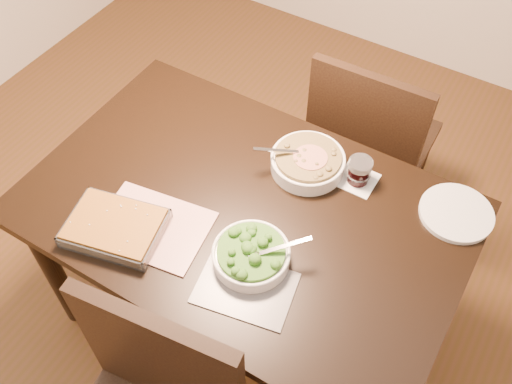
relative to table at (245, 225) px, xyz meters
The scene contains 11 objects.
ground 0.65m from the table, ahead, with size 4.00×4.00×0.00m, color #4E3316.
table is the anchor object (origin of this frame).
magazine_a 0.31m from the table, 133.68° to the right, with size 0.34×0.25×0.01m, color #9F2D31.
magazine_b 0.31m from the table, 57.23° to the right, with size 0.28×0.20×0.00m, color #232229.
coaster 0.40m from the table, 48.16° to the left, with size 0.12×0.12×0.00m, color white.
stew_bowl 0.30m from the table, 69.59° to the left, with size 0.25×0.25×0.09m.
broccoli_bowl 0.24m from the table, 51.82° to the right, with size 0.23×0.23×0.09m.
baking_dish 0.42m from the table, 135.12° to the right, with size 0.33×0.27×0.05m.
wine_tumbler 0.42m from the table, 48.16° to the left, with size 0.08×0.08×0.09m.
dinner_plate 0.68m from the table, 28.85° to the left, with size 0.23×0.23×0.02m, color silver.
chair_far 0.72m from the table, 76.67° to the left, with size 0.46×0.46×0.96m.
Camera 1 is at (0.60, -0.92, 2.20)m, focal length 40.00 mm.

